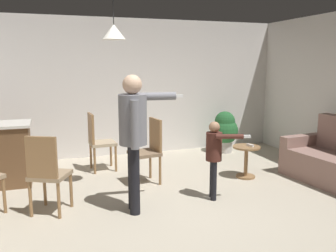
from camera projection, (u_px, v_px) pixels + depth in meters
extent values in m
plane|color=#B2A893|center=(187.00, 214.00, 4.40)|extent=(7.68, 7.68, 0.00)
cube|color=silver|center=(129.00, 88.00, 7.15)|extent=(6.40, 0.10, 2.70)
cube|color=#8C6B60|center=(302.00, 153.00, 6.11)|extent=(0.86, 0.27, 0.63)
cylinder|color=olive|center=(315.00, 167.00, 6.28)|extent=(0.05, 0.05, 0.06)
cylinder|color=olive|center=(287.00, 172.00, 6.01)|extent=(0.05, 0.05, 0.06)
cylinder|color=olive|center=(247.00, 147.00, 5.73)|extent=(0.44, 0.44, 0.03)
cylinder|color=olive|center=(246.00, 163.00, 5.77)|extent=(0.06, 0.06, 0.49)
cylinder|color=olive|center=(245.00, 176.00, 5.81)|extent=(0.31, 0.31, 0.03)
cylinder|color=black|center=(133.00, 176.00, 4.50)|extent=(0.13, 0.13, 0.86)
cylinder|color=black|center=(135.00, 180.00, 4.33)|extent=(0.13, 0.13, 0.86)
cylinder|color=slate|center=(133.00, 120.00, 4.29)|extent=(0.34, 0.34, 0.61)
sphere|color=#D8AD8C|center=(132.00, 84.00, 4.22)|extent=(0.23, 0.23, 0.23)
cylinder|color=slate|center=(153.00, 96.00, 4.49)|extent=(0.58, 0.16, 0.10)
cube|color=white|center=(178.00, 96.00, 4.56)|extent=(0.13, 0.05, 0.04)
cylinder|color=slate|center=(135.00, 125.00, 4.11)|extent=(0.10, 0.10, 0.57)
cylinder|color=black|center=(213.00, 178.00, 4.91)|extent=(0.08, 0.08, 0.54)
cylinder|color=black|center=(214.00, 181.00, 4.80)|extent=(0.08, 0.08, 0.54)
cylinder|color=#4C261E|center=(214.00, 146.00, 4.77)|extent=(0.21, 0.21, 0.38)
sphere|color=#9E7556|center=(214.00, 127.00, 4.73)|extent=(0.15, 0.15, 0.15)
cylinder|color=#4C261E|center=(213.00, 146.00, 4.90)|extent=(0.06, 0.06, 0.36)
cylinder|color=#4C261E|center=(230.00, 137.00, 4.63)|extent=(0.36, 0.17, 0.06)
cube|color=white|center=(246.00, 136.00, 4.63)|extent=(0.13, 0.07, 0.04)
cylinder|color=olive|center=(4.00, 196.00, 4.40)|extent=(0.04, 0.04, 0.45)
cylinder|color=olive|center=(30.00, 199.00, 4.28)|extent=(0.04, 0.04, 0.45)
cylinder|color=olive|center=(59.00, 201.00, 4.24)|extent=(0.04, 0.04, 0.45)
cylinder|color=olive|center=(45.00, 189.00, 4.64)|extent=(0.04, 0.04, 0.45)
cylinder|color=olive|center=(71.00, 190.00, 4.59)|extent=(0.04, 0.04, 0.45)
cube|color=#997F60|center=(50.00, 175.00, 4.39)|extent=(0.56, 0.56, 0.05)
cube|color=olive|center=(41.00, 157.00, 4.16)|extent=(0.36, 0.21, 0.50)
cylinder|color=olive|center=(91.00, 156.00, 6.28)|extent=(0.04, 0.04, 0.45)
cylinder|color=olive|center=(95.00, 161.00, 5.96)|extent=(0.04, 0.04, 0.45)
cylinder|color=olive|center=(111.00, 154.00, 6.42)|extent=(0.04, 0.04, 0.45)
cylinder|color=olive|center=(116.00, 159.00, 6.09)|extent=(0.04, 0.04, 0.45)
cube|color=tan|center=(103.00, 143.00, 6.14)|extent=(0.45, 0.45, 0.05)
cube|color=olive|center=(91.00, 128.00, 6.02)|extent=(0.06, 0.38, 0.50)
cylinder|color=olive|center=(160.00, 170.00, 5.42)|extent=(0.04, 0.04, 0.45)
cylinder|color=olive|center=(150.00, 165.00, 5.74)|extent=(0.04, 0.04, 0.45)
cylinder|color=olive|center=(138.00, 174.00, 5.26)|extent=(0.04, 0.04, 0.45)
cylinder|color=olive|center=(129.00, 168.00, 5.58)|extent=(0.04, 0.04, 0.45)
cube|color=#7F664C|center=(144.00, 153.00, 5.46)|extent=(0.48, 0.48, 0.05)
cube|color=olive|center=(155.00, 135.00, 5.49)|extent=(0.10, 0.38, 0.50)
cylinder|color=#B7B2AD|center=(224.00, 146.00, 7.46)|extent=(0.33, 0.33, 0.26)
sphere|color=#235B2D|center=(225.00, 131.00, 7.40)|extent=(0.56, 0.56, 0.56)
sphere|color=#235B2D|center=(225.00, 121.00, 7.36)|extent=(0.42, 0.42, 0.42)
cube|color=white|center=(250.00, 145.00, 5.70)|extent=(0.07, 0.13, 0.04)
cone|color=silver|center=(114.00, 32.00, 4.79)|extent=(0.32, 0.32, 0.20)
cylinder|color=black|center=(113.00, 11.00, 4.74)|extent=(0.01, 0.01, 0.36)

